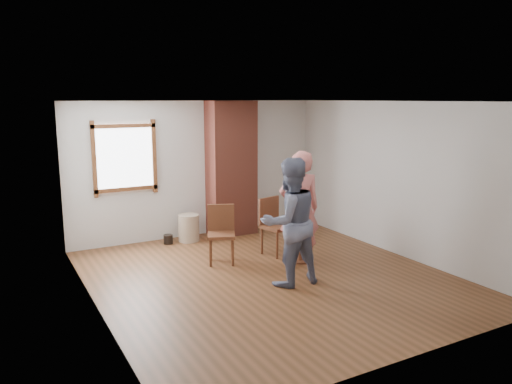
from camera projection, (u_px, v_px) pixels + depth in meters
ground at (269, 277)px, 7.49m from camera, size 5.50×5.50×0.00m
room_shell at (247, 154)px, 7.65m from camera, size 5.04×5.52×2.62m
brick_chimney at (231, 168)px, 9.69m from camera, size 0.90×0.50×2.60m
stoneware_crock at (189, 228)px, 9.35m from camera, size 0.48×0.48×0.50m
dark_pot at (168, 239)px, 9.18m from camera, size 0.23×0.23×0.17m
dining_chair_left at (221, 230)px, 8.12m from camera, size 0.58×0.58×0.94m
dining_chair_right at (274, 223)px, 8.55m from camera, size 0.55×0.55×0.97m
side_table at (300, 238)px, 8.12m from camera, size 0.40×0.40×0.60m
cake_plate at (300, 226)px, 8.08m from camera, size 0.18×0.18×0.01m
cake_slice at (301, 224)px, 8.08m from camera, size 0.08×0.07×0.06m
man at (289, 222)px, 7.06m from camera, size 0.90×0.70×1.84m
person_pink at (299, 209)px, 7.88m from camera, size 0.76×0.59×1.85m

